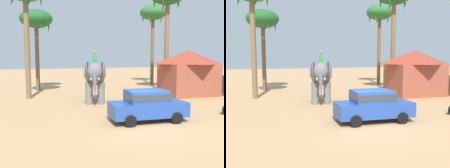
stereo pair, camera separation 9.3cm
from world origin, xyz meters
The scene contains 6 objects.
ground_plane centered at (0.00, 0.00, 0.00)m, with size 120.00×120.00×0.00m, color tan.
car_sedan_foreground centered at (0.34, 0.76, 0.93)m, with size 4.20×2.08×1.70m.
elephant_with_mahout centered at (-0.90, 7.03, 1.99)m, with size 2.43×4.02×3.88m.
palm_tree_near_hut centered at (-4.67, 15.41, 6.95)m, with size 3.20×3.20×8.08m.
palm_tree_left_of_road centered at (9.02, 16.88, 8.39)m, with size 3.20×3.20×9.64m.
roadside_hut centered at (8.03, 8.04, 2.12)m, with size 5.20×4.44×4.00m.
Camera 1 is at (-5.73, -11.29, 3.51)m, focal length 40.62 mm.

